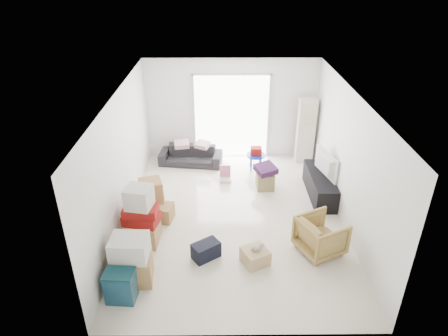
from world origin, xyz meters
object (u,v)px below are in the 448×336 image
(television, at_px, (321,173))
(ottoman, at_px, (265,180))
(armchair, at_px, (321,234))
(wood_crate, at_px, (255,256))
(storage_bins, at_px, (121,286))
(kids_table, at_px, (256,154))
(sofa, at_px, (191,153))
(ac_tower, at_px, (306,131))
(tv_console, at_px, (320,185))

(television, xyz_separation_m, ottoman, (-1.23, 0.34, -0.40))
(armchair, relative_size, wood_crate, 1.82)
(storage_bins, distance_m, kids_table, 5.13)
(ottoman, relative_size, kids_table, 0.66)
(ottoman, bearing_deg, wood_crate, -99.41)
(storage_bins, height_order, kids_table, kids_table)
(sofa, relative_size, storage_bins, 2.94)
(ac_tower, relative_size, wood_crate, 4.06)
(sofa, bearing_deg, ac_tower, 10.40)
(ac_tower, height_order, armchair, ac_tower)
(sofa, distance_m, armchair, 4.48)
(sofa, xyz_separation_m, storage_bins, (-0.81, -4.78, -0.04))
(storage_bins, relative_size, wood_crate, 1.30)
(ac_tower, height_order, wood_crate, ac_tower)
(sofa, bearing_deg, armchair, -46.06)
(tv_console, height_order, storage_bins, storage_bins)
(ottoman, xyz_separation_m, kids_table, (-0.15, 0.97, 0.24))
(ottoman, distance_m, wood_crate, 2.68)
(tv_console, bearing_deg, armchair, -102.22)
(television, xyz_separation_m, wood_crate, (-1.67, -2.30, -0.46))
(sofa, bearing_deg, television, -20.17)
(kids_table, bearing_deg, television, -43.50)
(ac_tower, height_order, kids_table, ac_tower)
(tv_console, bearing_deg, ac_tower, 91.61)
(armchair, xyz_separation_m, kids_table, (-0.95, 3.29, 0.05))
(ac_tower, xyz_separation_m, sofa, (-3.04, -0.15, -0.55))
(tv_console, relative_size, television, 1.64)
(ac_tower, xyz_separation_m, kids_table, (-1.33, -0.47, -0.44))
(ottoman, bearing_deg, television, -15.45)
(armchair, bearing_deg, kids_table, -10.08)
(kids_table, bearing_deg, tv_console, -43.50)
(ac_tower, bearing_deg, wood_crate, -111.65)
(television, distance_m, ottoman, 1.34)
(tv_console, bearing_deg, wood_crate, -125.92)
(sofa, xyz_separation_m, wood_crate, (1.42, -3.93, -0.18))
(armchair, distance_m, storage_bins, 3.66)
(tv_console, relative_size, ottoman, 3.96)
(tv_console, distance_m, sofa, 3.49)
(ac_tower, relative_size, armchair, 2.23)
(armchair, bearing_deg, sofa, 10.21)
(armchair, bearing_deg, tv_console, -38.37)
(television, height_order, kids_table, television)
(tv_console, height_order, television, television)
(ac_tower, bearing_deg, storage_bins, -127.97)
(sofa, relative_size, kids_table, 2.65)
(television, relative_size, wood_crate, 2.28)
(ac_tower, distance_m, tv_console, 1.88)
(tv_console, xyz_separation_m, kids_table, (-1.38, 1.31, 0.17))
(armchair, relative_size, ottoman, 1.93)
(storage_bins, xyz_separation_m, kids_table, (2.52, 4.47, 0.16))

